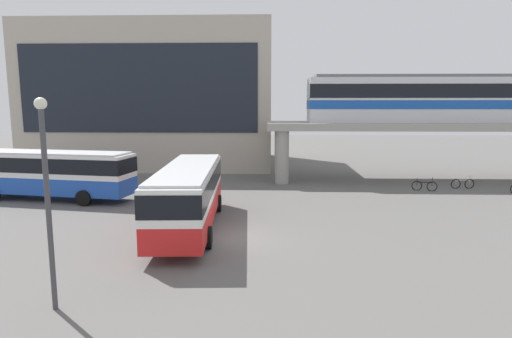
# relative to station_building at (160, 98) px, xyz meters

# --- Properties ---
(ground_plane) EXTENTS (120.00, 120.00, 0.00)m
(ground_plane) POSITION_rel_station_building_xyz_m (10.14, -16.57, -7.01)
(ground_plane) COLOR #605E5B
(station_building) EXTENTS (23.78, 15.12, 14.01)m
(station_building) POSITION_rel_station_building_xyz_m (0.00, 0.00, 0.00)
(station_building) COLOR #B2A899
(station_building) RESTS_ON ground_plane
(elevated_platform) EXTENTS (32.72, 5.65, 4.83)m
(elevated_platform) POSITION_rel_station_building_xyz_m (27.94, -10.07, -2.85)
(elevated_platform) COLOR #9E9B93
(elevated_platform) RESTS_ON ground_plane
(train) EXTENTS (24.34, 2.96, 3.84)m
(train) POSITION_rel_station_building_xyz_m (27.13, -10.07, -0.21)
(train) COLOR silver
(train) RESTS_ON elevated_platform
(bus_main) EXTENTS (3.16, 11.15, 3.22)m
(bus_main) POSITION_rel_station_building_xyz_m (7.74, -25.00, -5.02)
(bus_main) COLOR red
(bus_main) RESTS_ON ground_plane
(bus_secondary) EXTENTS (11.31, 4.34, 3.22)m
(bus_secondary) POSITION_rel_station_building_xyz_m (-2.64, -18.54, -5.02)
(bus_secondary) COLOR #1E4CB2
(bus_secondary) RESTS_ON ground_plane
(bicycle_black) EXTENTS (1.76, 0.45, 1.04)m
(bicycle_black) POSITION_rel_station_building_xyz_m (23.21, -14.70, -6.65)
(bicycle_black) COLOR black
(bicycle_black) RESTS_ON ground_plane
(bicycle_silver) EXTENTS (1.79, 0.16, 1.04)m
(bicycle_silver) POSITION_rel_station_building_xyz_m (26.40, -13.73, -6.65)
(bicycle_silver) COLOR black
(bicycle_silver) RESTS_ON ground_plane
(pedestrian_near_building) EXTENTS (0.48, 0.45, 1.66)m
(pedestrian_near_building) POSITION_rel_station_building_xyz_m (7.48, -17.67, -6.23)
(pedestrian_near_building) COLOR #26262D
(pedestrian_near_building) RESTS_ON ground_plane
(lamp_post) EXTENTS (0.36, 0.36, 6.50)m
(lamp_post) POSITION_rel_station_building_xyz_m (5.19, -33.84, -3.19)
(lamp_post) COLOR #3F3F44
(lamp_post) RESTS_ON ground_plane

